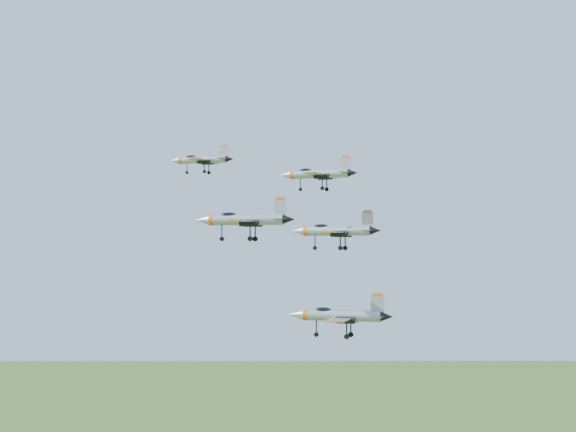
# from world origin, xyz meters

# --- Properties ---
(jet_lead) EXTENTS (10.76, 8.86, 2.88)m
(jet_lead) POSITION_xyz_m (-19.00, 12.26, 155.55)
(jet_lead) COLOR #959AA0
(jet_left_high) EXTENTS (11.73, 9.77, 3.13)m
(jet_left_high) POSITION_xyz_m (1.34, 4.41, 152.17)
(jet_left_high) COLOR #959AA0
(jet_right_high) EXTENTS (11.89, 9.75, 3.19)m
(jet_right_high) POSITION_xyz_m (-2.65, -19.47, 144.84)
(jet_right_high) COLOR #959AA0
(jet_left_low) EXTENTS (13.85, 11.54, 3.70)m
(jet_left_low) POSITION_xyz_m (3.08, 8.62, 144.12)
(jet_left_low) COLOR #959AA0
(jet_right_low) EXTENTS (13.36, 11.04, 3.57)m
(jet_right_low) POSITION_xyz_m (6.71, -9.19, 133.22)
(jet_right_low) COLOR #959AA0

